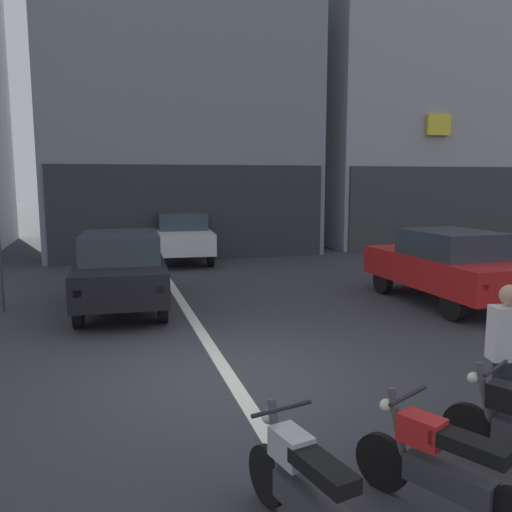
# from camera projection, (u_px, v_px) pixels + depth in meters

# --- Properties ---
(ground_plane) EXTENTS (120.00, 120.00, 0.00)m
(ground_plane) POSITION_uv_depth(u_px,v_px,m) (230.00, 378.00, 7.39)
(ground_plane) COLOR #333338
(lane_centre_line) EXTENTS (0.20, 18.00, 0.01)m
(lane_centre_line) POSITION_uv_depth(u_px,v_px,m) (175.00, 290.00, 13.09)
(lane_centre_line) COLOR silver
(lane_centre_line) RESTS_ON ground
(building_mid_block) EXTENTS (9.60, 7.85, 10.97)m
(building_mid_block) POSITION_uv_depth(u_px,v_px,m) (175.00, 109.00, 20.81)
(building_mid_block) COLOR gray
(building_mid_block) RESTS_ON ground
(building_far_right) EXTENTS (8.22, 7.28, 15.74)m
(building_far_right) POSITION_uv_depth(u_px,v_px,m) (399.00, 61.00, 23.17)
(building_far_right) COLOR #9E9EA3
(building_far_right) RESTS_ON ground
(car_black_crossing_near) EXTENTS (1.95, 4.18, 1.64)m
(car_black_crossing_near) POSITION_uv_depth(u_px,v_px,m) (121.00, 268.00, 11.11)
(car_black_crossing_near) COLOR black
(car_black_crossing_near) RESTS_ON ground
(car_red_parked_kerbside) EXTENTS (1.86, 4.14, 1.64)m
(car_red_parked_kerbside) POSITION_uv_depth(u_px,v_px,m) (447.00, 264.00, 11.62)
(car_red_parked_kerbside) COLOR black
(car_red_parked_kerbside) RESTS_ON ground
(car_white_down_street) EXTENTS (2.07, 4.22, 1.64)m
(car_white_down_street) POSITION_uv_depth(u_px,v_px,m) (183.00, 235.00, 17.67)
(car_white_down_street) COLOR black
(car_white_down_street) RESTS_ON ground
(motorcycle_silver_row_leftmost) EXTENTS (0.58, 1.64, 0.98)m
(motorcycle_silver_row_leftmost) POSITION_uv_depth(u_px,v_px,m) (305.00, 487.00, 3.98)
(motorcycle_silver_row_leftmost) COLOR black
(motorcycle_silver_row_leftmost) RESTS_ON ground
(motorcycle_red_row_left_mid) EXTENTS (0.83, 1.52, 0.98)m
(motorcycle_red_row_left_mid) POSITION_uv_depth(u_px,v_px,m) (442.00, 466.00, 4.28)
(motorcycle_red_row_left_mid) COLOR black
(motorcycle_red_row_left_mid) RESTS_ON ground
(person_by_motorcycles) EXTENTS (0.40, 0.29, 1.67)m
(person_by_motorcycles) POSITION_uv_depth(u_px,v_px,m) (505.00, 360.00, 5.61)
(person_by_motorcycles) COLOR #23232D
(person_by_motorcycles) RESTS_ON ground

